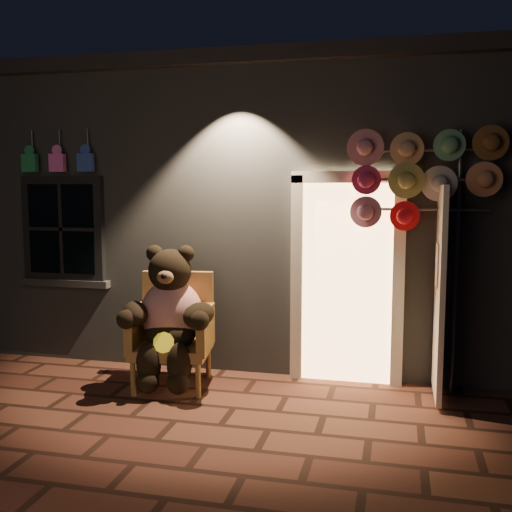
% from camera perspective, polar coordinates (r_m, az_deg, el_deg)
% --- Properties ---
extents(ground, '(60.00, 60.00, 0.00)m').
position_cam_1_polar(ground, '(5.46, -7.74, -15.29)').
color(ground, brown).
rests_on(ground, ground).
extents(shop_building, '(7.30, 5.95, 3.51)m').
position_cam_1_polar(shop_building, '(8.91, 1.42, 4.71)').
color(shop_building, slate).
rests_on(shop_building, ground).
extents(wicker_armchair, '(0.88, 0.81, 1.14)m').
position_cam_1_polar(wicker_armchair, '(6.25, -7.84, -6.96)').
color(wicker_armchair, brown).
rests_on(wicker_armchair, ground).
extents(teddy_bear, '(1.01, 0.84, 1.40)m').
position_cam_1_polar(teddy_bear, '(6.07, -8.24, -5.65)').
color(teddy_bear, '#A91912').
rests_on(teddy_bear, ground).
extents(hat_rack, '(1.47, 0.22, 2.59)m').
position_cam_1_polar(hat_rack, '(6.00, 15.07, 7.32)').
color(hat_rack, '#59595E').
rests_on(hat_rack, ground).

